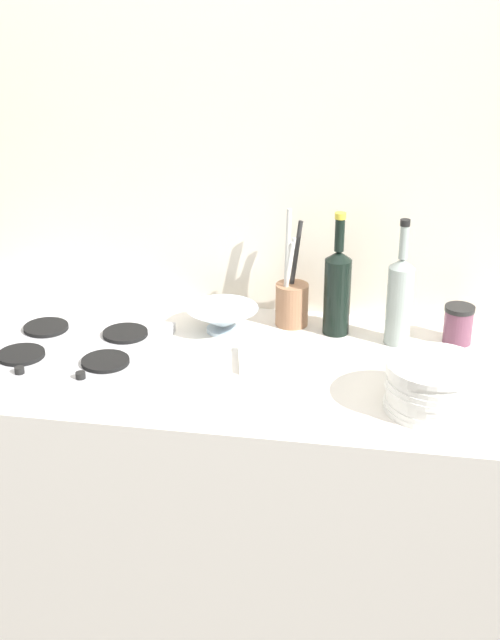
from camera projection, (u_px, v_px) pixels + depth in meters
ground_plane at (250, 634)px, 2.59m from camera, size 6.00×6.00×0.00m
counter_block at (250, 509)px, 2.40m from camera, size 1.80×0.70×0.90m
backsplash_panel at (273, 183)px, 2.41m from camera, size 1.90×0.06×2.53m
stovetop_hob at (75, 349)px, 2.26m from camera, size 0.44×0.37×0.04m
plate_stack at (435, 386)px, 1.99m from camera, size 0.23×0.23×0.12m
wine_bottle_leftmost at (337, 289)px, 2.33m from camera, size 0.07×0.07×0.34m
wine_bottle_mid_left at (399, 299)px, 2.28m from camera, size 0.07×0.07×0.34m
mixing_bowl at (223, 318)px, 2.38m from camera, size 0.20×0.20×0.07m
utensil_crock at (292, 300)px, 2.41m from camera, size 0.09×0.09×0.32m
condiment_jar_front at (458, 324)px, 2.31m from camera, size 0.08×0.08×0.10m
cutting_board at (284, 358)px, 2.22m from camera, size 0.26×0.19×0.02m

